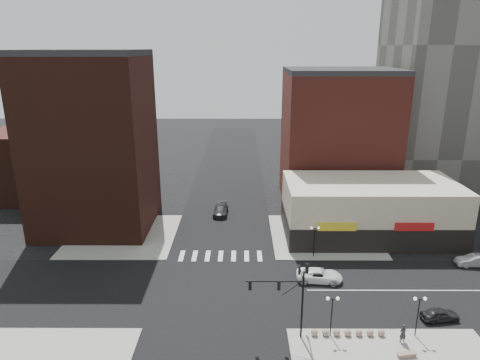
{
  "coord_description": "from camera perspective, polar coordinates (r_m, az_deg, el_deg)",
  "views": [
    {
      "loc": [
        2.61,
        -42.14,
        26.17
      ],
      "look_at": [
        2.44,
        6.39,
        11.0
      ],
      "focal_mm": 32.0,
      "sensor_mm": 36.0,
      "label": 1
    }
  ],
  "objects": [
    {
      "name": "building_ne_row",
      "position": [
        64.23,
        16.88,
        -4.28
      ],
      "size": [
        24.2,
        12.2,
        8.0
      ],
      "color": "beige",
      "rests_on": "ground"
    },
    {
      "name": "silver_sedan",
      "position": [
        61.48,
        28.77,
        -9.4
      ],
      "size": [
        4.38,
        1.54,
        1.44
      ],
      "primitive_type": "imported",
      "rotation": [
        0.0,
        0.0,
        -1.57
      ],
      "color": "#9B9A9F",
      "rests_on": "ground"
    },
    {
      "name": "dark_sedan_north",
      "position": [
        69.78,
        -2.59,
        -3.99
      ],
      "size": [
        2.46,
        5.54,
        1.58
      ],
      "primitive_type": "imported",
      "rotation": [
        0.0,
        0.0,
        -0.04
      ],
      "color": "black",
      "rests_on": "ground"
    },
    {
      "name": "sidewalk_ne",
      "position": [
        63.49,
        11.07,
        -7.27
      ],
      "size": [
        15.0,
        15.0,
        0.12
      ],
      "primitive_type": "cube",
      "color": "gray",
      "rests_on": "ground"
    },
    {
      "name": "traffic_signal",
      "position": [
        40.6,
        6.93,
        -14.28
      ],
      "size": [
        5.59,
        3.09,
        7.77
      ],
      "color": "black",
      "rests_on": "ground"
    },
    {
      "name": "stone_bench",
      "position": [
        43.09,
        21.34,
        -20.86
      ],
      "size": [
        1.8,
        0.82,
        0.4
      ],
      "rotation": [
        0.0,
        0.0,
        0.17
      ],
      "color": "gray",
      "rests_on": "sidewalk_se"
    },
    {
      "name": "street_lamp_ne",
      "position": [
        55.91,
        9.93,
        -7.08
      ],
      "size": [
        1.22,
        0.32,
        4.16
      ],
      "color": "black",
      "rests_on": "sidewalk_ne"
    },
    {
      "name": "road_ew",
      "position": [
        49.67,
        -2.93,
        -14.45
      ],
      "size": [
        200.0,
        14.0,
        0.02
      ],
      "primitive_type": "cube",
      "color": "black",
      "rests_on": "ground"
    },
    {
      "name": "dark_sedan_east",
      "position": [
        48.92,
        25.09,
        -15.93
      ],
      "size": [
        3.93,
        1.98,
        1.28
      ],
      "primitive_type": "imported",
      "rotation": [
        0.0,
        0.0,
        1.7
      ],
      "color": "black",
      "rests_on": "ground"
    },
    {
      "name": "white_suv",
      "position": [
        51.8,
        10.54,
        -12.38
      ],
      "size": [
        5.48,
        2.9,
        1.47
      ],
      "primitive_type": "imported",
      "rotation": [
        0.0,
        0.0,
        1.48
      ],
      "color": "white",
      "rests_on": "ground"
    },
    {
      "name": "building_nw",
      "position": [
        65.81,
        -19.03,
        4.42
      ],
      "size": [
        16.0,
        15.0,
        25.0
      ],
      "primitive_type": "cube",
      "color": "#371911",
      "rests_on": "ground"
    },
    {
      "name": "bollard_row",
      "position": [
        43.91,
        14.18,
        -19.11
      ],
      "size": [
        6.95,
        0.65,
        0.65
      ],
      "color": "gray",
      "rests_on": "sidewalk_se"
    },
    {
      "name": "ground",
      "position": [
        49.67,
        -2.93,
        -14.46
      ],
      "size": [
        240.0,
        240.0,
        0.0
      ],
      "primitive_type": "plane",
      "color": "black",
      "rests_on": "ground"
    },
    {
      "name": "pedestrian",
      "position": [
        44.2,
        20.89,
        -18.54
      ],
      "size": [
        0.8,
        0.65,
        1.9
      ],
      "primitive_type": "imported",
      "rotation": [
        0.0,
        0.0,
        3.45
      ],
      "color": "#28252A",
      "rests_on": "sidewalk_se"
    },
    {
      "name": "building_ne_midrise",
      "position": [
        75.04,
        12.87,
        5.26
      ],
      "size": [
        18.0,
        15.0,
        22.0
      ],
      "primitive_type": "cube",
      "color": "maroon",
      "rests_on": "ground"
    },
    {
      "name": "sidewalk_nw",
      "position": [
        64.67,
        -15.27,
        -7.11
      ],
      "size": [
        15.0,
        15.0,
        0.12
      ],
      "primitive_type": "cube",
      "color": "gray",
      "rests_on": "ground"
    },
    {
      "name": "street_lamp_se_a",
      "position": [
        41.94,
        12.19,
        -16.14
      ],
      "size": [
        1.22,
        0.32,
        4.16
      ],
      "color": "black",
      "rests_on": "sidewalk_se"
    },
    {
      "name": "street_lamp_se_b",
      "position": [
        44.24,
        22.76,
        -15.29
      ],
      "size": [
        1.22,
        0.32,
        4.16
      ],
      "color": "black",
      "rests_on": "sidewalk_se"
    },
    {
      "name": "road_ns",
      "position": [
        49.67,
        -2.93,
        -14.45
      ],
      "size": [
        14.0,
        200.0,
        0.02
      ],
      "primitive_type": "cube",
      "color": "black",
      "rests_on": "ground"
    },
    {
      "name": "building_nw_low",
      "position": [
        86.04,
        -23.54,
        2.33
      ],
      "size": [
        20.0,
        18.0,
        12.0
      ],
      "primitive_type": "cube",
      "color": "#371911",
      "rests_on": "ground"
    }
  ]
}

